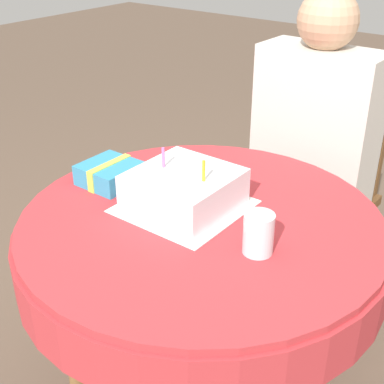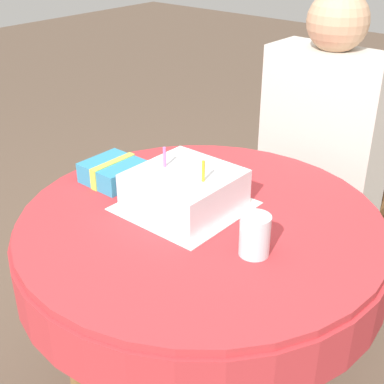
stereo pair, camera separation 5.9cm
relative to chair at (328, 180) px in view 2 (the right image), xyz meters
name	(u,v)px [view 2 (the right image)]	position (x,y,z in m)	size (l,w,h in m)	color
dining_table	(201,246)	(0.02, -0.78, 0.11)	(0.96, 0.96, 0.73)	#BC3338
chair	(328,180)	(0.00, 0.00, 0.00)	(0.42, 0.42, 0.98)	brown
person	(321,137)	(0.00, -0.10, 0.20)	(0.42, 0.29, 1.21)	tan
napkin	(185,206)	(-0.04, -0.77, 0.20)	(0.30, 0.30, 0.00)	white
birthday_cake	(185,189)	(-0.04, -0.77, 0.26)	(0.25, 0.25, 0.15)	white
drinking_glass	(255,235)	(0.22, -0.83, 0.25)	(0.07, 0.07, 0.10)	silver
gift_box	(113,172)	(-0.30, -0.79, 0.23)	(0.15, 0.15, 0.07)	teal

